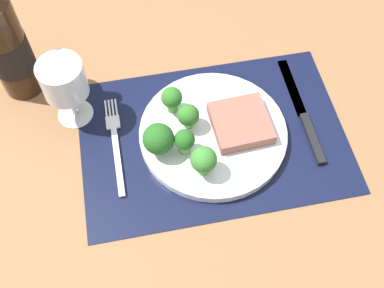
{
  "coord_description": "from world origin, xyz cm",
  "views": [
    {
      "loc": [
        -11.45,
        -40.64,
        67.93
      ],
      "look_at": [
        -3.98,
        -1.86,
        1.9
      ],
      "focal_mm": 43.61,
      "sensor_mm": 36.0,
      "label": 1
    }
  ],
  "objects_px": {
    "steak": "(240,121)",
    "knife": "(304,117)",
    "wine_bottle": "(7,47)",
    "wine_glass": "(64,83)",
    "fork": "(116,144)",
    "plate": "(213,133)"
  },
  "relations": [
    {
      "from": "knife",
      "to": "plate",
      "type": "bearing_deg",
      "value": -175.07
    },
    {
      "from": "wine_bottle",
      "to": "wine_glass",
      "type": "height_order",
      "value": "wine_bottle"
    },
    {
      "from": "wine_bottle",
      "to": "wine_glass",
      "type": "bearing_deg",
      "value": -43.54
    },
    {
      "from": "plate",
      "to": "wine_glass",
      "type": "xyz_separation_m",
      "value": [
        -0.23,
        0.09,
        0.08
      ]
    },
    {
      "from": "steak",
      "to": "fork",
      "type": "bearing_deg",
      "value": 177.35
    },
    {
      "from": "fork",
      "to": "wine_bottle",
      "type": "distance_m",
      "value": 0.24
    },
    {
      "from": "knife",
      "to": "wine_glass",
      "type": "xyz_separation_m",
      "value": [
        -0.39,
        0.09,
        0.08
      ]
    },
    {
      "from": "steak",
      "to": "knife",
      "type": "distance_m",
      "value": 0.12
    },
    {
      "from": "steak",
      "to": "wine_glass",
      "type": "relative_size",
      "value": 0.73
    },
    {
      "from": "fork",
      "to": "knife",
      "type": "relative_size",
      "value": 0.83
    },
    {
      "from": "plate",
      "to": "wine_bottle",
      "type": "height_order",
      "value": "wine_bottle"
    },
    {
      "from": "steak",
      "to": "knife",
      "type": "bearing_deg",
      "value": 0.42
    },
    {
      "from": "plate",
      "to": "wine_glass",
      "type": "relative_size",
      "value": 1.94
    },
    {
      "from": "plate",
      "to": "wine_bottle",
      "type": "bearing_deg",
      "value": 151.0
    },
    {
      "from": "steak",
      "to": "knife",
      "type": "height_order",
      "value": "steak"
    },
    {
      "from": "plate",
      "to": "knife",
      "type": "distance_m",
      "value": 0.16
    },
    {
      "from": "knife",
      "to": "wine_glass",
      "type": "distance_m",
      "value": 0.41
    },
    {
      "from": "fork",
      "to": "steak",
      "type": "bearing_deg",
      "value": -0.56
    },
    {
      "from": "fork",
      "to": "wine_glass",
      "type": "relative_size",
      "value": 1.5
    },
    {
      "from": "steak",
      "to": "wine_glass",
      "type": "distance_m",
      "value": 0.29
    },
    {
      "from": "fork",
      "to": "knife",
      "type": "bearing_deg",
      "value": 0.54
    },
    {
      "from": "knife",
      "to": "wine_glass",
      "type": "height_order",
      "value": "wine_glass"
    }
  ]
}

